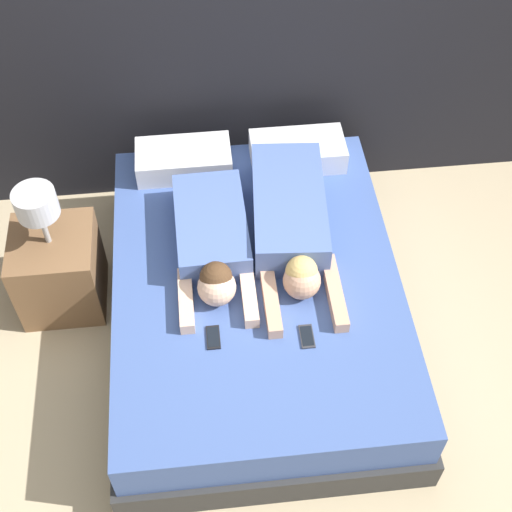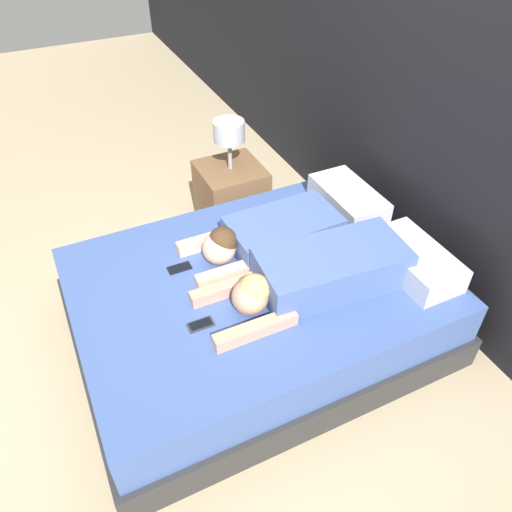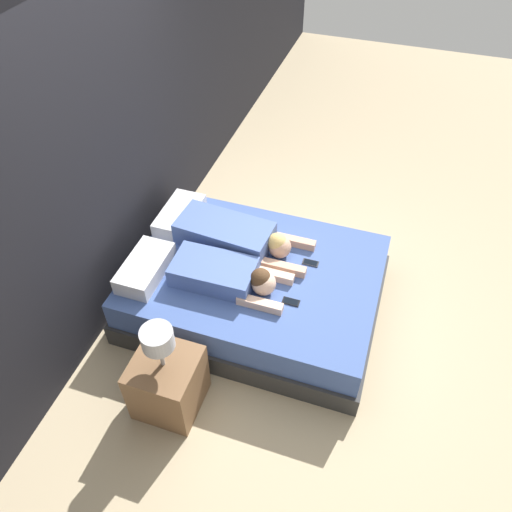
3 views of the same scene
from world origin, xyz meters
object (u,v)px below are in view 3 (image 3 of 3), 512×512
object	(u,v)px
person_right	(235,236)
nightstand	(167,381)
pillow_head_right	(180,216)
person_left	(227,275)
cell_phone_left	(291,302)
bed	(256,288)
cell_phone_right	(311,263)
pillow_head_left	(145,268)

from	to	relation	value
person_right	nightstand	xyz separation A→B (m)	(-1.28, 0.06, -0.28)
pillow_head_right	person_left	bearing A→B (deg)	-129.74
cell_phone_left	bed	bearing A→B (deg)	55.85
cell_phone_right	pillow_head_left	bearing A→B (deg)	113.59
pillow_head_right	nightstand	world-z (taller)	nightstand
person_left	cell_phone_left	world-z (taller)	person_left
pillow_head_right	cell_phone_left	xyz separation A→B (m)	(-0.58, -1.18, -0.07)
pillow_head_left	person_right	size ratio (longest dim) A/B	0.47
person_left	nightstand	xyz separation A→B (m)	(-0.86, 0.14, -0.26)
person_right	cell_phone_left	distance (m)	0.77
person_left	cell_phone_left	bearing A→B (deg)	-94.03
person_left	bed	bearing A→B (deg)	-38.99
bed	nightstand	size ratio (longest dim) A/B	2.36
bed	person_right	size ratio (longest dim) A/B	1.76
person_left	cell_phone_right	size ratio (longest dim) A/B	7.08
bed	nightstand	distance (m)	1.11
pillow_head_left	person_left	size ratio (longest dim) A/B	0.58
pillow_head_left	cell_phone_right	world-z (taller)	pillow_head_left
person_right	nightstand	world-z (taller)	nightstand
person_left	person_right	size ratio (longest dim) A/B	0.81
pillow_head_right	cell_phone_right	world-z (taller)	pillow_head_right
pillow_head_left	person_left	bearing A→B (deg)	-79.30
pillow_head_left	nightstand	xyz separation A→B (m)	(-0.73, -0.51, -0.25)
person_right	nightstand	distance (m)	1.31
person_right	cell_phone_left	bearing A→B (deg)	-126.79
pillow_head_right	cell_phone_left	world-z (taller)	pillow_head_right
pillow_head_left	nightstand	distance (m)	0.93
bed	cell_phone_left	size ratio (longest dim) A/B	15.44
cell_phone_right	nightstand	world-z (taller)	nightstand
pillow_head_right	person_right	world-z (taller)	person_right
pillow_head_left	person_left	xyz separation A→B (m)	(0.12, -0.65, 0.01)
pillow_head_right	nightstand	bearing A→B (deg)	-160.00
cell_phone_left	nightstand	distance (m)	1.07
person_right	cell_phone_right	distance (m)	0.66
cell_phone_left	nightstand	world-z (taller)	nightstand
bed	cell_phone_right	bearing A→B (deg)	-63.40
pillow_head_left	cell_phone_left	size ratio (longest dim) A/B	4.11
bed	pillow_head_left	xyz separation A→B (m)	(-0.33, 0.82, 0.31)
pillow_head_right	pillow_head_left	bearing A→B (deg)	180.00
pillow_head_right	person_right	distance (m)	0.58
pillow_head_left	nightstand	size ratio (longest dim) A/B	0.63
person_left	cell_phone_left	size ratio (longest dim) A/B	7.08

